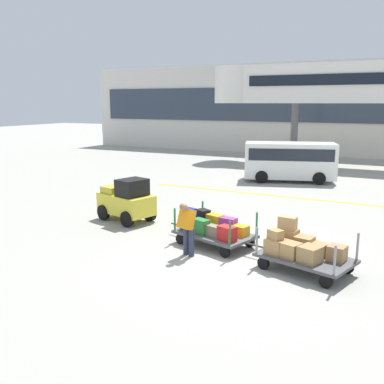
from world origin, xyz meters
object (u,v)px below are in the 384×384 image
baggage_cart_lead (213,228)px  shuttle_van (290,159)px  baggage_tug (127,200)px  baggage_handler (187,226)px  baggage_cart_middle (301,249)px

baggage_cart_lead → shuttle_van: shuttle_van is taller
baggage_tug → baggage_handler: baggage_tug is taller
baggage_handler → shuttle_van: bearing=91.2°
baggage_tug → shuttle_van: size_ratio=0.45×
baggage_cart_lead → baggage_cart_middle: baggage_cart_middle is taller
baggage_cart_middle → shuttle_van: size_ratio=0.60×
baggage_tug → shuttle_van: 11.20m
baggage_tug → baggage_handler: 4.35m
baggage_tug → baggage_handler: bearing=-33.0°
baggage_cart_middle → shuttle_van: bearing=104.8°
shuttle_van → baggage_handler: bearing=-88.8°
baggage_cart_middle → baggage_handler: (-3.08, -0.37, 0.31)m
baggage_cart_lead → baggage_cart_middle: size_ratio=1.00×
baggage_cart_lead → shuttle_van: (-0.56, 11.86, 0.70)m
baggage_cart_lead → baggage_tug: bearing=163.2°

